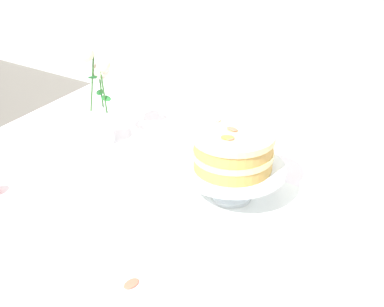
{
  "coord_description": "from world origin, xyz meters",
  "views": [
    {
      "loc": [
        0.85,
        -1.21,
        1.65
      ],
      "look_at": [
        0.08,
        0.01,
        0.86
      ],
      "focal_mm": 56.24,
      "sensor_mm": 36.0,
      "label": 1
    }
  ],
  "objects_px": {
    "layer_cake": "(233,150)",
    "cake_stand": "(232,173)",
    "dining_table": "(164,214)",
    "flower_vase": "(101,105)"
  },
  "relations": [
    {
      "from": "cake_stand",
      "to": "flower_vase",
      "type": "distance_m",
      "value": 0.52
    },
    {
      "from": "layer_cake",
      "to": "cake_stand",
      "type": "bearing_deg",
      "value": 20.34
    },
    {
      "from": "cake_stand",
      "to": "layer_cake",
      "type": "distance_m",
      "value": 0.07
    },
    {
      "from": "dining_table",
      "to": "flower_vase",
      "type": "bearing_deg",
      "value": 158.59
    },
    {
      "from": "cake_stand",
      "to": "flower_vase",
      "type": "height_order",
      "value": "flower_vase"
    },
    {
      "from": "layer_cake",
      "to": "flower_vase",
      "type": "height_order",
      "value": "flower_vase"
    },
    {
      "from": "cake_stand",
      "to": "flower_vase",
      "type": "relative_size",
      "value": 0.88
    },
    {
      "from": "dining_table",
      "to": "cake_stand",
      "type": "bearing_deg",
      "value": 16.81
    },
    {
      "from": "flower_vase",
      "to": "cake_stand",
      "type": "bearing_deg",
      "value": -7.76
    },
    {
      "from": "dining_table",
      "to": "flower_vase",
      "type": "height_order",
      "value": "flower_vase"
    }
  ]
}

